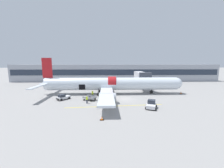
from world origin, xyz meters
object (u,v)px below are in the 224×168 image
Objects in this scene: ground_crew_driver at (93,94)px; ground_crew_supervisor at (103,95)px; baggage_tug_lead at (63,97)px; ground_crew_loader_a at (101,96)px; airplane at (110,84)px; baggage_tug_mid at (151,105)px; baggage_cart_loading at (90,98)px; ground_crew_loader_b at (87,99)px.

ground_crew_supervisor is at bearing -19.03° from ground_crew_driver.
ground_crew_loader_a is at bearing 0.30° from baggage_tug_lead.
ground_crew_supervisor is at bearing -108.78° from airplane.
baggage_cart_loading is (-12.71, 6.28, -0.20)m from baggage_tug_mid.
ground_crew_loader_a is 0.88× the size of ground_crew_supervisor.
baggage_tug_lead is 1.82× the size of ground_crew_supervisor.
ground_crew_driver is (-4.55, -4.23, -1.83)m from airplane.
baggage_tug_lead is at bearing 152.05° from ground_crew_loader_b.
ground_crew_driver is 1.03× the size of ground_crew_supervisor.
baggage_tug_lead is 1.97× the size of ground_crew_loader_b.
ground_crew_loader_a is 4.37m from ground_crew_loader_b.
ground_crew_supervisor is at bearing 4.84° from baggage_tug_lead.
ground_crew_driver reaches higher than baggage_tug_lead.
ground_crew_loader_b is 5.39m from ground_crew_supervisor.
baggage_tug_mid is 15.19m from ground_crew_driver.
ground_crew_driver is at bearing 160.97° from ground_crew_supervisor.
baggage_cart_loading is 2.23× the size of ground_crew_loader_b.
ground_crew_supervisor is (-9.57, 7.87, 0.26)m from baggage_tug_mid.
baggage_cart_loading is 2.06× the size of ground_crew_supervisor.
baggage_tug_lead is at bearing 159.89° from baggage_tug_mid.
ground_crew_supervisor is at bearing 49.69° from ground_crew_loader_b.
ground_crew_loader_a reaches higher than baggage_cart_loading.
ground_crew_supervisor reaches higher than baggage_tug_lead.
airplane is 12.39× the size of baggage_tug_lead.
baggage_tug_mid is at bearing -39.44° from ground_crew_supervisor.
ground_crew_driver is at bearing 144.45° from baggage_tug_mid.
ground_crew_loader_a is (2.47, 0.81, 0.35)m from baggage_cart_loading.
baggage_tug_mid is 13.58m from ground_crew_loader_b.
ground_crew_loader_b is (-5.25, -9.30, -1.93)m from airplane.
ground_crew_loader_b reaches higher than ground_crew_loader_a.
baggage_tug_mid is 2.17× the size of ground_crew_loader_a.
baggage_cart_loading is 2.33× the size of ground_crew_loader_a.
baggage_tug_mid is 0.93× the size of baggage_cart_loading.
baggage_cart_loading is (-4.91, -6.77, -2.32)m from airplane.
airplane is 11.77× the size of baggage_tug_mid.
airplane reaches higher than baggage_tug_mid.
ground_crew_loader_b is 5.12m from ground_crew_driver.
ground_crew_driver is 2.95m from ground_crew_supervisor.
ground_crew_supervisor is (9.69, 0.82, 0.36)m from baggage_tug_lead.
airplane reaches higher than baggage_tug_lead.
ground_crew_loader_b is (6.20, -3.29, 0.29)m from baggage_tug_lead.
ground_crew_driver is at bearing 82.02° from baggage_cart_loading.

